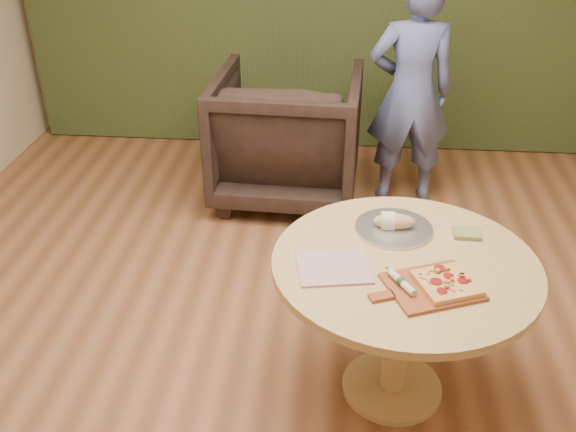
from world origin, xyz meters
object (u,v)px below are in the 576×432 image
(pizza_paddle, at_px, (430,287))
(cutlery_roll, at_px, (401,282))
(pedestal_table, at_px, (403,287))
(person_standing, at_px, (411,93))
(flatbread_pizza, at_px, (447,283))
(bread_roll, at_px, (392,221))
(serving_tray, at_px, (394,228))
(armchair, at_px, (288,130))

(pizza_paddle, xyz_separation_m, cutlery_roll, (-0.12, -0.00, 0.02))
(pedestal_table, bearing_deg, person_standing, 85.29)
(pizza_paddle, xyz_separation_m, flatbread_pizza, (0.07, 0.01, 0.02))
(pedestal_table, distance_m, bread_roll, 0.32)
(bread_roll, bearing_deg, serving_tray, -0.00)
(bread_roll, bearing_deg, armchair, 110.56)
(pizza_paddle, distance_m, armchair, 2.28)
(bread_roll, bearing_deg, pizza_paddle, -73.81)
(cutlery_roll, bearing_deg, flatbread_pizza, -26.12)
(flatbread_pizza, relative_size, bread_roll, 1.48)
(pedestal_table, relative_size, armchair, 1.11)
(cutlery_roll, distance_m, armchair, 2.25)
(pizza_paddle, bearing_deg, armchair, 87.78)
(bread_roll, bearing_deg, flatbread_pizza, -65.93)
(serving_tray, distance_m, person_standing, 1.72)
(serving_tray, relative_size, person_standing, 0.22)
(flatbread_pizza, distance_m, armchair, 2.30)
(flatbread_pizza, height_order, cutlery_roll, flatbread_pizza)
(flatbread_pizza, distance_m, cutlery_roll, 0.18)
(pedestal_table, bearing_deg, cutlery_roll, -99.69)
(flatbread_pizza, relative_size, armchair, 0.28)
(bread_roll, bearing_deg, pedestal_table, -79.45)
(bread_roll, bearing_deg, cutlery_roll, -88.22)
(pedestal_table, distance_m, serving_tray, 0.30)
(armchair, bearing_deg, bread_roll, 113.38)
(armchair, bearing_deg, pedestal_table, 112.13)
(pizza_paddle, height_order, flatbread_pizza, flatbread_pizza)
(pedestal_table, xyz_separation_m, cutlery_roll, (-0.03, -0.20, 0.17))
(cutlery_roll, height_order, bread_roll, bread_roll)
(pedestal_table, bearing_deg, pizza_paddle, -66.77)
(pedestal_table, xyz_separation_m, armchair, (-0.68, 1.95, -0.09))
(serving_tray, height_order, armchair, armchair)
(pedestal_table, bearing_deg, flatbread_pizza, -50.95)
(bread_roll, bearing_deg, person_standing, 83.02)
(flatbread_pizza, distance_m, serving_tray, 0.47)
(cutlery_roll, bearing_deg, pizza_paddle, -28.27)
(serving_tray, height_order, bread_roll, bread_roll)
(armchair, bearing_deg, serving_tray, 113.65)
(cutlery_roll, xyz_separation_m, serving_tray, (-0.01, 0.45, -0.02))
(armchair, bearing_deg, pizza_paddle, 112.49)
(flatbread_pizza, xyz_separation_m, serving_tray, (-0.19, 0.44, -0.02))
(flatbread_pizza, xyz_separation_m, armchair, (-0.83, 2.13, -0.26))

